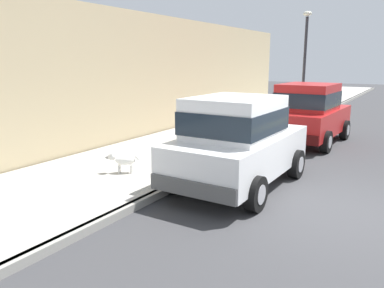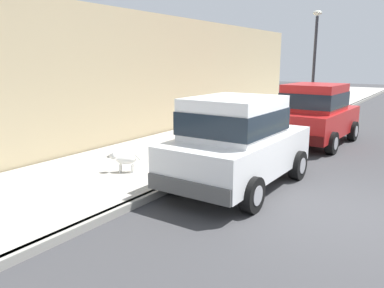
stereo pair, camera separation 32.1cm
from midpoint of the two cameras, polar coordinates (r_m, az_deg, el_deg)
name	(u,v)px [view 1 (the left image)]	position (r m, az deg, el deg)	size (l,w,h in m)	color
ground_plane	(345,211)	(7.22, 20.75, -9.36)	(80.00, 80.00, 0.00)	#38383A
curb	(190,178)	(8.32, -1.42, -5.16)	(0.16, 64.00, 0.14)	gray
sidewalk	(127,167)	(9.38, -10.71, -3.34)	(3.60, 64.00, 0.14)	#A8A59E
car_white_hatchback	(238,141)	(7.81, 5.67, 0.50)	(1.99, 3.82, 1.88)	white
car_red_hatchback	(309,113)	(12.51, 16.35, 4.54)	(2.06, 3.86, 1.88)	red
dog_white	(122,160)	(8.57, -11.47, -2.39)	(0.67, 0.46, 0.49)	white
fire_hydrant	(236,134)	(11.22, 5.75, 1.53)	(0.34, 0.24, 0.72)	gold
street_lamp	(305,52)	(17.06, 16.03, 13.03)	(0.36, 0.36, 4.42)	#2D2D33
building_facade	(163,76)	(13.85, -5.01, 10.09)	(0.50, 20.00, 4.07)	tan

